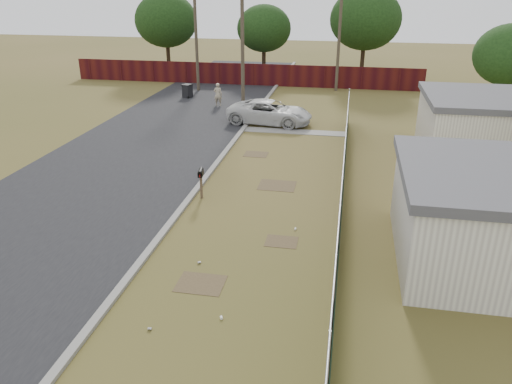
% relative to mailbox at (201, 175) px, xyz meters
% --- Properties ---
extents(ground, '(120.00, 120.00, 0.00)m').
position_rel_mailbox_xyz_m(ground, '(2.56, -1.09, -1.01)').
color(ground, brown).
rests_on(ground, ground).
extents(street, '(15.10, 60.00, 0.12)m').
position_rel_mailbox_xyz_m(street, '(-4.20, 6.96, -0.99)').
color(street, black).
rests_on(street, ground).
extents(chainlink_fence, '(0.10, 27.06, 2.02)m').
position_rel_mailbox_xyz_m(chainlink_fence, '(5.68, -0.06, -0.21)').
color(chainlink_fence, '#999AA1').
rests_on(chainlink_fence, ground).
extents(privacy_fence, '(30.00, 0.12, 1.80)m').
position_rel_mailbox_xyz_m(privacy_fence, '(-3.44, 23.91, -0.11)').
color(privacy_fence, '#41100E').
rests_on(privacy_fence, ground).
extents(utility_poles, '(12.60, 8.24, 9.00)m').
position_rel_mailbox_xyz_m(utility_poles, '(-1.11, 19.58, 3.69)').
color(utility_poles, '#4E4334').
rests_on(utility_poles, ground).
extents(horizon_trees, '(33.32, 31.94, 7.78)m').
position_rel_mailbox_xyz_m(horizon_trees, '(3.40, 22.47, 3.62)').
color(horizon_trees, '#332617').
rests_on(horizon_trees, ground).
extents(mailbox, '(0.27, 0.56, 1.27)m').
position_rel_mailbox_xyz_m(mailbox, '(0.00, 0.00, 0.00)').
color(mailbox, brown).
rests_on(mailbox, ground).
extents(pickup_truck, '(5.50, 3.07, 1.45)m').
position_rel_mailbox_xyz_m(pickup_truck, '(0.89, 11.98, -0.28)').
color(pickup_truck, silver).
rests_on(pickup_truck, ground).
extents(pedestrian, '(0.60, 0.40, 1.62)m').
position_rel_mailbox_xyz_m(pedestrian, '(-3.50, 16.04, -0.19)').
color(pedestrian, tan).
rests_on(pedestrian, ground).
extents(trash_bin, '(0.85, 0.91, 1.01)m').
position_rel_mailbox_xyz_m(trash_bin, '(-6.49, 18.23, -0.49)').
color(trash_bin, black).
rests_on(trash_bin, ground).
extents(scattered_litter, '(3.13, 6.35, 0.07)m').
position_rel_mailbox_xyz_m(scattered_litter, '(2.35, -5.77, -0.97)').
color(scattered_litter, white).
rests_on(scattered_litter, ground).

